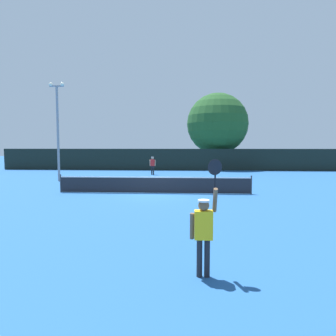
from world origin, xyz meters
name	(u,v)px	position (x,y,z in m)	size (l,w,h in m)	color
ground_plane	(154,193)	(0.00, 0.00, 0.00)	(120.00, 120.00, 0.00)	#235693
tennis_net	(154,184)	(0.00, 0.00, 0.51)	(11.22, 0.08, 1.07)	#232328
perimeter_fence	(169,160)	(0.00, 16.24, 1.21)	(38.59, 0.12, 2.42)	black
player_serving	(204,226)	(2.22, -10.88, 1.09)	(0.68, 0.39, 2.48)	yellow
player_receiving	(153,164)	(-1.33, 11.05, 1.04)	(0.57, 0.25, 1.70)	red
tennis_ball	(171,187)	(0.88, 2.45, 0.03)	(0.07, 0.07, 0.07)	#CCE033
light_pole	(58,125)	(-8.04, 5.42, 4.35)	(1.18, 0.28, 7.58)	gray
large_tree	(217,124)	(5.65, 19.41, 5.41)	(7.35, 7.35, 9.10)	brown
parked_car_near	(225,161)	(6.98, 21.81, 0.78)	(2.06, 4.27, 1.69)	navy
parked_car_mid	(251,161)	(10.53, 23.15, 0.78)	(2.32, 4.37, 1.69)	black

